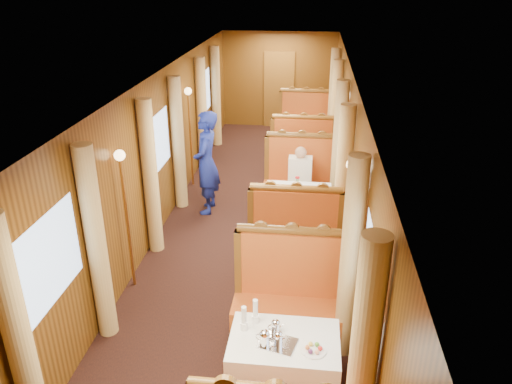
% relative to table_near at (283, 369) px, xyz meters
% --- Properties ---
extents(floor, '(3.00, 12.00, 0.01)m').
position_rel_table_near_xyz_m(floor, '(-0.75, 3.50, -0.38)').
color(floor, black).
rests_on(floor, ground).
extents(ceiling, '(3.00, 12.00, 0.01)m').
position_rel_table_near_xyz_m(ceiling, '(-0.75, 3.50, 2.12)').
color(ceiling, silver).
rests_on(ceiling, wall_left).
extents(wall_far, '(3.00, 0.01, 2.50)m').
position_rel_table_near_xyz_m(wall_far, '(-0.75, 9.50, 0.88)').
color(wall_far, brown).
rests_on(wall_far, floor).
extents(wall_left, '(0.01, 12.00, 2.50)m').
position_rel_table_near_xyz_m(wall_left, '(-2.25, 3.50, 0.88)').
color(wall_left, brown).
rests_on(wall_left, floor).
extents(wall_right, '(0.01, 12.00, 2.50)m').
position_rel_table_near_xyz_m(wall_right, '(0.75, 3.50, 0.88)').
color(wall_right, brown).
rests_on(wall_right, floor).
extents(doorway_far, '(0.80, 0.04, 2.00)m').
position_rel_table_near_xyz_m(doorway_far, '(-0.75, 9.47, 0.62)').
color(doorway_far, brown).
rests_on(doorway_far, floor).
extents(table_near, '(1.05, 0.72, 0.75)m').
position_rel_table_near_xyz_m(table_near, '(0.00, 0.00, 0.00)').
color(table_near, white).
rests_on(table_near, floor).
extents(banquette_near_aft, '(1.30, 0.55, 1.34)m').
position_rel_table_near_xyz_m(banquette_near_aft, '(0.00, 1.01, 0.05)').
color(banquette_near_aft, '#AB3013').
rests_on(banquette_near_aft, floor).
extents(table_mid, '(1.05, 0.72, 0.75)m').
position_rel_table_near_xyz_m(table_mid, '(0.00, 3.50, 0.00)').
color(table_mid, white).
rests_on(table_mid, floor).
extents(banquette_mid_fwd, '(1.30, 0.55, 1.34)m').
position_rel_table_near_xyz_m(banquette_mid_fwd, '(0.00, 2.49, 0.05)').
color(banquette_mid_fwd, '#AB3013').
rests_on(banquette_mid_fwd, floor).
extents(banquette_mid_aft, '(1.30, 0.55, 1.34)m').
position_rel_table_near_xyz_m(banquette_mid_aft, '(0.00, 4.51, 0.05)').
color(banquette_mid_aft, '#AB3013').
rests_on(banquette_mid_aft, floor).
extents(table_far, '(1.05, 0.72, 0.75)m').
position_rel_table_near_xyz_m(table_far, '(0.00, 7.00, 0.00)').
color(table_far, white).
rests_on(table_far, floor).
extents(banquette_far_fwd, '(1.30, 0.55, 1.34)m').
position_rel_table_near_xyz_m(banquette_far_fwd, '(0.00, 5.99, 0.05)').
color(banquette_far_fwd, '#AB3013').
rests_on(banquette_far_fwd, floor).
extents(banquette_far_aft, '(1.30, 0.55, 1.34)m').
position_rel_table_near_xyz_m(banquette_far_aft, '(0.00, 8.01, 0.05)').
color(banquette_far_aft, '#AB3013').
rests_on(banquette_far_aft, floor).
extents(tea_tray, '(0.40, 0.34, 0.01)m').
position_rel_table_near_xyz_m(tea_tray, '(-0.06, -0.07, 0.38)').
color(tea_tray, silver).
rests_on(tea_tray, table_near).
extents(teapot_left, '(0.20, 0.17, 0.14)m').
position_rel_table_near_xyz_m(teapot_left, '(-0.18, -0.11, 0.44)').
color(teapot_left, silver).
rests_on(teapot_left, tea_tray).
extents(teapot_right, '(0.16, 0.13, 0.12)m').
position_rel_table_near_xyz_m(teapot_right, '(-0.05, -0.08, 0.43)').
color(teapot_right, silver).
rests_on(teapot_right, tea_tray).
extents(teapot_back, '(0.17, 0.14, 0.12)m').
position_rel_table_near_xyz_m(teapot_back, '(-0.09, 0.08, 0.43)').
color(teapot_back, silver).
rests_on(teapot_back, tea_tray).
extents(fruit_plate, '(0.24, 0.24, 0.05)m').
position_rel_table_near_xyz_m(fruit_plate, '(0.28, -0.13, 0.39)').
color(fruit_plate, white).
rests_on(fruit_plate, table_near).
extents(cup_inboard, '(0.08, 0.08, 0.26)m').
position_rel_table_near_xyz_m(cup_inboard, '(-0.40, 0.10, 0.48)').
color(cup_inboard, white).
rests_on(cup_inboard, table_near).
extents(cup_outboard, '(0.08, 0.08, 0.26)m').
position_rel_table_near_xyz_m(cup_outboard, '(-0.30, 0.22, 0.48)').
color(cup_outboard, white).
rests_on(cup_outboard, table_near).
extents(rose_vase_mid, '(0.06, 0.06, 0.36)m').
position_rel_table_near_xyz_m(rose_vase_mid, '(-0.02, 3.47, 0.55)').
color(rose_vase_mid, silver).
rests_on(rose_vase_mid, table_mid).
extents(rose_vase_far, '(0.06, 0.06, 0.36)m').
position_rel_table_near_xyz_m(rose_vase_far, '(-0.02, 7.03, 0.55)').
color(rose_vase_far, silver).
rests_on(rose_vase_far, table_far).
extents(window_left_near, '(0.01, 1.20, 0.90)m').
position_rel_table_near_xyz_m(window_left_near, '(-2.24, 0.00, 1.07)').
color(window_left_near, '#91ADD3').
rests_on(window_left_near, wall_left).
extents(curtain_left_near_a, '(0.22, 0.22, 2.35)m').
position_rel_table_near_xyz_m(curtain_left_near_a, '(-2.13, -0.78, 0.80)').
color(curtain_left_near_a, tan).
rests_on(curtain_left_near_a, floor).
extents(curtain_left_near_b, '(0.22, 0.22, 2.35)m').
position_rel_table_near_xyz_m(curtain_left_near_b, '(-2.13, 0.78, 0.80)').
color(curtain_left_near_b, tan).
rests_on(curtain_left_near_b, floor).
extents(window_right_near, '(0.01, 1.20, 0.90)m').
position_rel_table_near_xyz_m(window_right_near, '(0.74, 0.00, 1.07)').
color(window_right_near, '#91ADD3').
rests_on(window_right_near, wall_right).
extents(curtain_right_near_a, '(0.22, 0.22, 2.35)m').
position_rel_table_near_xyz_m(curtain_right_near_a, '(0.63, -0.78, 0.80)').
color(curtain_right_near_a, tan).
rests_on(curtain_right_near_a, floor).
extents(curtain_right_near_b, '(0.22, 0.22, 2.35)m').
position_rel_table_near_xyz_m(curtain_right_near_b, '(0.63, 0.78, 0.80)').
color(curtain_right_near_b, tan).
rests_on(curtain_right_near_b, floor).
extents(window_left_mid, '(0.01, 1.20, 0.90)m').
position_rel_table_near_xyz_m(window_left_mid, '(-2.24, 3.50, 1.07)').
color(window_left_mid, '#91ADD3').
rests_on(window_left_mid, wall_left).
extents(curtain_left_mid_a, '(0.22, 0.22, 2.35)m').
position_rel_table_near_xyz_m(curtain_left_mid_a, '(-2.13, 2.72, 0.80)').
color(curtain_left_mid_a, tan).
rests_on(curtain_left_mid_a, floor).
extents(curtain_left_mid_b, '(0.22, 0.22, 2.35)m').
position_rel_table_near_xyz_m(curtain_left_mid_b, '(-2.13, 4.28, 0.80)').
color(curtain_left_mid_b, tan).
rests_on(curtain_left_mid_b, floor).
extents(window_right_mid, '(0.01, 1.20, 0.90)m').
position_rel_table_near_xyz_m(window_right_mid, '(0.74, 3.50, 1.07)').
color(window_right_mid, '#91ADD3').
rests_on(window_right_mid, wall_right).
extents(curtain_right_mid_a, '(0.22, 0.22, 2.35)m').
position_rel_table_near_xyz_m(curtain_right_mid_a, '(0.63, 2.72, 0.80)').
color(curtain_right_mid_a, tan).
rests_on(curtain_right_mid_a, floor).
extents(curtain_right_mid_b, '(0.22, 0.22, 2.35)m').
position_rel_table_near_xyz_m(curtain_right_mid_b, '(0.63, 4.28, 0.80)').
color(curtain_right_mid_b, tan).
rests_on(curtain_right_mid_b, floor).
extents(window_left_far, '(0.01, 1.20, 0.90)m').
position_rel_table_near_xyz_m(window_left_far, '(-2.24, 7.00, 1.07)').
color(window_left_far, '#91ADD3').
rests_on(window_left_far, wall_left).
extents(curtain_left_far_a, '(0.22, 0.22, 2.35)m').
position_rel_table_near_xyz_m(curtain_left_far_a, '(-2.13, 6.22, 0.80)').
color(curtain_left_far_a, tan).
rests_on(curtain_left_far_a, floor).
extents(curtain_left_far_b, '(0.22, 0.22, 2.35)m').
position_rel_table_near_xyz_m(curtain_left_far_b, '(-2.13, 7.78, 0.80)').
color(curtain_left_far_b, tan).
rests_on(curtain_left_far_b, floor).
extents(window_right_far, '(0.01, 1.20, 0.90)m').
position_rel_table_near_xyz_m(window_right_far, '(0.74, 7.00, 1.07)').
color(window_right_far, '#91ADD3').
rests_on(window_right_far, wall_right).
extents(curtain_right_far_a, '(0.22, 0.22, 2.35)m').
position_rel_table_near_xyz_m(curtain_right_far_a, '(0.63, 6.22, 0.80)').
color(curtain_right_far_a, tan).
rests_on(curtain_right_far_a, floor).
extents(curtain_right_far_b, '(0.22, 0.22, 2.35)m').
position_rel_table_near_xyz_m(curtain_right_far_b, '(0.63, 7.78, 0.80)').
color(curtain_right_far_b, tan).
rests_on(curtain_right_far_b, floor).
extents(sconce_left_fore, '(0.14, 0.14, 1.95)m').
position_rel_table_near_xyz_m(sconce_left_fore, '(-2.15, 1.75, 1.01)').
color(sconce_left_fore, '#BF8C3F').
rests_on(sconce_left_fore, floor).
extents(sconce_right_fore, '(0.14, 0.14, 1.95)m').
position_rel_table_near_xyz_m(sconce_right_fore, '(0.65, 1.75, 1.01)').
color(sconce_right_fore, '#BF8C3F').
rests_on(sconce_right_fore, floor).
extents(sconce_left_aft, '(0.14, 0.14, 1.95)m').
position_rel_table_near_xyz_m(sconce_left_aft, '(-2.15, 5.25, 1.01)').
color(sconce_left_aft, '#BF8C3F').
rests_on(sconce_left_aft, floor).
extents(sconce_right_aft, '(0.14, 0.14, 1.95)m').
position_rel_table_near_xyz_m(sconce_right_aft, '(0.65, 5.25, 1.01)').
color(sconce_right_aft, '#BF8C3F').
rests_on(sconce_right_aft, floor).
extents(steward, '(0.46, 0.68, 1.81)m').
position_rel_table_near_xyz_m(steward, '(-1.61, 4.12, 0.53)').
color(steward, navy).
rests_on(steward, floor).
extents(passenger, '(0.40, 0.44, 0.76)m').
position_rel_table_near_xyz_m(passenger, '(-0.00, 4.23, 0.37)').
color(passenger, beige).
rests_on(passenger, banquette_mid_aft).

